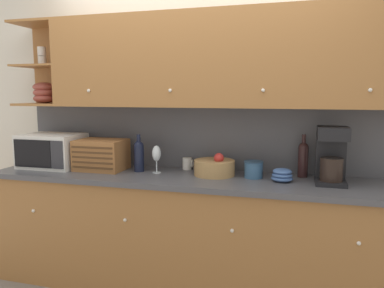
{
  "coord_description": "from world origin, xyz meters",
  "views": [
    {
      "loc": [
        0.78,
        -2.98,
        1.53
      ],
      "look_at": [
        0.0,
        -0.21,
        1.14
      ],
      "focal_mm": 35.0,
      "sensor_mm": 36.0,
      "label": 1
    }
  ],
  "objects_px": {
    "mug": "(188,164)",
    "bowl_stack_on_counter": "(282,175)",
    "fruit_basket": "(215,167)",
    "wine_glass": "(156,154)",
    "storage_canister": "(254,169)",
    "second_wine_bottle": "(303,158)",
    "coffee_maker": "(332,155)",
    "microwave": "(52,151)",
    "wine_bottle": "(139,155)",
    "bread_box": "(101,155)"
  },
  "relations": [
    {
      "from": "mug",
      "to": "second_wine_bottle",
      "type": "relative_size",
      "value": 0.3
    },
    {
      "from": "wine_glass",
      "to": "bowl_stack_on_counter",
      "type": "bearing_deg",
      "value": -1.93
    },
    {
      "from": "storage_canister",
      "to": "wine_glass",
      "type": "bearing_deg",
      "value": -177.74
    },
    {
      "from": "microwave",
      "to": "fruit_basket",
      "type": "xyz_separation_m",
      "value": [
        1.4,
        0.05,
        -0.08
      ]
    },
    {
      "from": "storage_canister",
      "to": "bowl_stack_on_counter",
      "type": "bearing_deg",
      "value": -16.63
    },
    {
      "from": "microwave",
      "to": "mug",
      "type": "bearing_deg",
      "value": 10.41
    },
    {
      "from": "fruit_basket",
      "to": "wine_glass",
      "type": "bearing_deg",
      "value": -175.26
    },
    {
      "from": "second_wine_bottle",
      "to": "coffee_maker",
      "type": "bearing_deg",
      "value": -42.2
    },
    {
      "from": "mug",
      "to": "fruit_basket",
      "type": "height_order",
      "value": "fruit_basket"
    },
    {
      "from": "wine_bottle",
      "to": "bowl_stack_on_counter",
      "type": "relative_size",
      "value": 1.96
    },
    {
      "from": "wine_glass",
      "to": "bowl_stack_on_counter",
      "type": "relative_size",
      "value": 1.42
    },
    {
      "from": "storage_canister",
      "to": "microwave",
      "type": "bearing_deg",
      "value": -178.48
    },
    {
      "from": "wine_glass",
      "to": "bowl_stack_on_counter",
      "type": "xyz_separation_m",
      "value": [
        0.97,
        -0.03,
        -0.1
      ]
    },
    {
      "from": "bowl_stack_on_counter",
      "to": "second_wine_bottle",
      "type": "bearing_deg",
      "value": 53.27
    },
    {
      "from": "wine_glass",
      "to": "coffee_maker",
      "type": "relative_size",
      "value": 0.55
    },
    {
      "from": "microwave",
      "to": "fruit_basket",
      "type": "relative_size",
      "value": 1.57
    },
    {
      "from": "storage_canister",
      "to": "fruit_basket",
      "type": "bearing_deg",
      "value": 178.43
    },
    {
      "from": "mug",
      "to": "storage_canister",
      "type": "height_order",
      "value": "storage_canister"
    },
    {
      "from": "bread_box",
      "to": "wine_glass",
      "type": "xyz_separation_m",
      "value": [
        0.48,
        0.01,
        0.02
      ]
    },
    {
      "from": "wine_bottle",
      "to": "wine_glass",
      "type": "distance_m",
      "value": 0.16
    },
    {
      "from": "mug",
      "to": "bowl_stack_on_counter",
      "type": "height_order",
      "value": "mug"
    },
    {
      "from": "fruit_basket",
      "to": "coffee_maker",
      "type": "bearing_deg",
      "value": -3.21
    },
    {
      "from": "storage_canister",
      "to": "bowl_stack_on_counter",
      "type": "relative_size",
      "value": 0.93
    },
    {
      "from": "bread_box",
      "to": "mug",
      "type": "height_order",
      "value": "bread_box"
    },
    {
      "from": "storage_canister",
      "to": "mug",
      "type": "bearing_deg",
      "value": 163.64
    },
    {
      "from": "fruit_basket",
      "to": "coffee_maker",
      "type": "xyz_separation_m",
      "value": [
        0.83,
        -0.05,
        0.14
      ]
    },
    {
      "from": "wine_bottle",
      "to": "second_wine_bottle",
      "type": "bearing_deg",
      "value": 6.61
    },
    {
      "from": "bowl_stack_on_counter",
      "to": "fruit_basket",
      "type": "bearing_deg",
      "value": 172.07
    },
    {
      "from": "fruit_basket",
      "to": "storage_canister",
      "type": "distance_m",
      "value": 0.3
    },
    {
      "from": "microwave",
      "to": "wine_glass",
      "type": "bearing_deg",
      "value": 0.92
    },
    {
      "from": "mug",
      "to": "fruit_basket",
      "type": "distance_m",
      "value": 0.3
    },
    {
      "from": "microwave",
      "to": "storage_canister",
      "type": "xyz_separation_m",
      "value": [
        1.7,
        0.05,
        -0.08
      ]
    },
    {
      "from": "second_wine_bottle",
      "to": "bowl_stack_on_counter",
      "type": "bearing_deg",
      "value": -126.73
    },
    {
      "from": "mug",
      "to": "fruit_basket",
      "type": "relative_size",
      "value": 0.31
    },
    {
      "from": "bowl_stack_on_counter",
      "to": "bread_box",
      "type": "bearing_deg",
      "value": 179.05
    },
    {
      "from": "microwave",
      "to": "second_wine_bottle",
      "type": "distance_m",
      "value": 2.06
    },
    {
      "from": "bread_box",
      "to": "wine_bottle",
      "type": "bearing_deg",
      "value": 3.64
    },
    {
      "from": "fruit_basket",
      "to": "storage_canister",
      "type": "bearing_deg",
      "value": -1.57
    },
    {
      "from": "bread_box",
      "to": "second_wine_bottle",
      "type": "distance_m",
      "value": 1.6
    },
    {
      "from": "storage_canister",
      "to": "second_wine_bottle",
      "type": "distance_m",
      "value": 0.38
    },
    {
      "from": "microwave",
      "to": "wine_bottle",
      "type": "relative_size",
      "value": 1.63
    },
    {
      "from": "fruit_basket",
      "to": "coffee_maker",
      "type": "distance_m",
      "value": 0.85
    },
    {
      "from": "mug",
      "to": "second_wine_bottle",
      "type": "distance_m",
      "value": 0.92
    },
    {
      "from": "microwave",
      "to": "coffee_maker",
      "type": "height_order",
      "value": "coffee_maker"
    },
    {
      "from": "wine_glass",
      "to": "mug",
      "type": "bearing_deg",
      "value": 44.47
    },
    {
      "from": "wine_bottle",
      "to": "storage_canister",
      "type": "relative_size",
      "value": 2.1
    },
    {
      "from": "wine_glass",
      "to": "bowl_stack_on_counter",
      "type": "height_order",
      "value": "wine_glass"
    },
    {
      "from": "wine_glass",
      "to": "second_wine_bottle",
      "type": "relative_size",
      "value": 0.68
    },
    {
      "from": "wine_bottle",
      "to": "fruit_basket",
      "type": "distance_m",
      "value": 0.62
    },
    {
      "from": "wine_bottle",
      "to": "wine_glass",
      "type": "bearing_deg",
      "value": -4.37
    }
  ]
}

